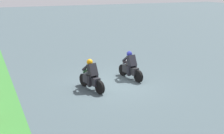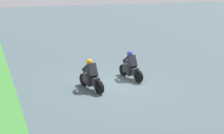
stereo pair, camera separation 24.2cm
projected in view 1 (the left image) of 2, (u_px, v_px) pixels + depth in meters
The scene contains 3 objects.
ground_plane at pixel (114, 84), 14.77m from camera, with size 120.00×120.00×0.00m, color #435459.
rider_lane_a at pixel (131, 68), 15.50m from camera, with size 2.04×0.59×1.51m.
rider_lane_b at pixel (91, 77), 13.85m from camera, with size 2.02×0.65×1.51m.
Camera 1 is at (-12.70, 5.84, 4.87)m, focal length 46.33 mm.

